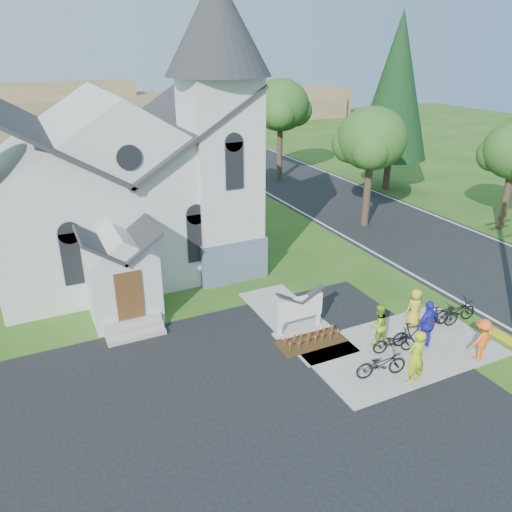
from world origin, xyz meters
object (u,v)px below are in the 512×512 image
cyclist_3 (482,340)px  cyclist_4 (415,308)px  cyclist_2 (428,325)px  church_sign (300,308)px  cyclist_0 (416,357)px  bike_2 (394,342)px  bike_0 (381,364)px  bike_4 (455,311)px  cyclist_1 (378,325)px  bike_1 (412,333)px  bike_3 (441,317)px

cyclist_3 → cyclist_4: same height
cyclist_2 → cyclist_3: bearing=122.3°
cyclist_4 → church_sign: bearing=-17.7°
cyclist_0 → cyclist_2: size_ratio=1.04×
bike_2 → bike_0: bearing=139.0°
bike_4 → bike_2: bearing=107.3°
bike_4 → cyclist_0: bearing=126.2°
bike_0 → bike_2: (1.32, 0.92, -0.04)m
bike_2 → cyclist_3: (2.44, -1.63, 0.36)m
cyclist_4 → cyclist_0: bearing=51.3°
cyclist_3 → cyclist_4: size_ratio=1.00×
church_sign → cyclist_1: size_ratio=1.34×
bike_0 → bike_4: bike_4 is taller
church_sign → bike_2: (2.32, -2.73, -0.55)m
bike_2 → cyclist_4: 2.25m
cyclist_2 → bike_4: bearing=-168.2°
church_sign → cyclist_4: church_sign is taller
cyclist_1 → bike_2: 0.81m
cyclist_0 → cyclist_4: (2.50, 2.80, -0.20)m
church_sign → bike_1: bearing=-39.3°
bike_2 → cyclist_1: bearing=34.0°
bike_0 → cyclist_3: bearing=-90.1°
cyclist_0 → bike_3: cyclist_0 is taller
cyclist_4 → bike_4: cyclist_4 is taller
cyclist_1 → bike_1: (1.15, -0.58, -0.34)m
cyclist_0 → bike_2: size_ratio=1.22×
bike_3 → cyclist_4: bearing=58.4°
cyclist_2 → cyclist_3: size_ratio=1.21×
cyclist_0 → bike_2: 1.86m
cyclist_1 → cyclist_2: bearing=146.7°
bike_0 → cyclist_1: size_ratio=1.09×
bike_4 → cyclist_4: bearing=80.6°
bike_1 → bike_3: bearing=-66.6°
cyclist_0 → cyclist_2: 2.32m
cyclist_4 → bike_3: bearing=144.6°
church_sign → cyclist_2: (3.56, -2.98, -0.03)m
cyclist_4 → cyclist_2: bearing=67.3°
church_sign → bike_3: 5.51m
church_sign → bike_4: size_ratio=1.20×
bike_3 → cyclist_4: 1.04m
cyclist_0 → bike_3: (3.28, 2.17, -0.49)m
bike_1 → cyclist_2: 0.67m
cyclist_2 → bike_4: cyclist_2 is taller
cyclist_2 → cyclist_4: (0.67, 1.38, -0.16)m
bike_0 → cyclist_4: bearing=-47.1°
cyclist_0 → cyclist_3: (3.03, 0.04, -0.20)m
bike_1 → cyclist_4: 1.48m
cyclist_3 → cyclist_4: bearing=-77.5°
cyclist_0 → cyclist_1: size_ratio=1.20×
bike_3 → cyclist_0: bearing=130.3°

